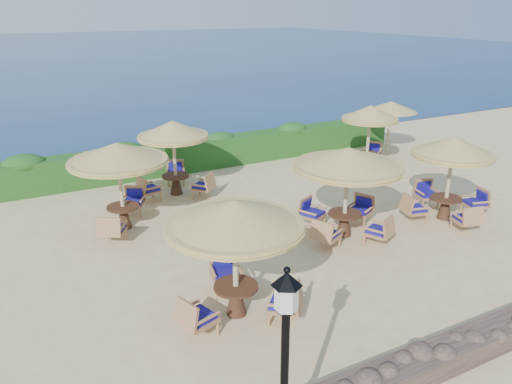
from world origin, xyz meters
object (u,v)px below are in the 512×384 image
cafe_set_3 (119,164)px  cafe_set_1 (347,174)px  cafe_set_2 (451,166)px  cafe_set_5 (369,125)px  cafe_set_0 (235,233)px  extra_parasol (391,107)px  cafe_set_4 (174,145)px

cafe_set_3 → cafe_set_1: bearing=-32.4°
cafe_set_2 → cafe_set_5: same height
cafe_set_2 → cafe_set_3: size_ratio=1.00×
cafe_set_5 → cafe_set_0: bearing=-143.6°
extra_parasol → cafe_set_2: size_ratio=0.83×
cafe_set_4 → cafe_set_5: (7.81, -0.95, 0.06)m
cafe_set_2 → cafe_set_1: bearing=172.3°
extra_parasol → cafe_set_3: size_ratio=0.83×
extra_parasol → cafe_set_0: size_ratio=0.82×
cafe_set_3 → cafe_set_4: bearing=40.9°
cafe_set_1 → cafe_set_5: same height
cafe_set_2 → cafe_set_4: bearing=138.2°
cafe_set_1 → cafe_set_3: size_ratio=1.07×
cafe_set_5 → extra_parasol: bearing=30.3°
cafe_set_2 → cafe_set_4: same height
extra_parasol → cafe_set_2: bearing=-117.6°
cafe_set_1 → cafe_set_4: bearing=119.8°
cafe_set_1 → cafe_set_5: bearing=44.8°
cafe_set_0 → cafe_set_3: 5.74m
cafe_set_0 → cafe_set_2: same height
cafe_set_1 → cafe_set_0: bearing=-154.7°
cafe_set_0 → cafe_set_5: 11.35m
extra_parasol → cafe_set_2: 7.27m
cafe_set_4 → cafe_set_5: size_ratio=1.02×
cafe_set_2 → cafe_set_3: same height
cafe_set_4 → cafe_set_5: bearing=-7.0°
extra_parasol → cafe_set_2: (-3.37, -6.43, -0.45)m
cafe_set_2 → cafe_set_5: 5.20m
cafe_set_2 → cafe_set_4: size_ratio=1.06×
cafe_set_0 → extra_parasol: bearing=35.2°
cafe_set_2 → cafe_set_3: 9.94m
cafe_set_4 → extra_parasol: bearing=2.2°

